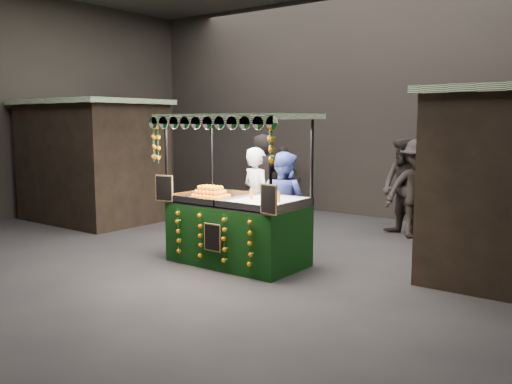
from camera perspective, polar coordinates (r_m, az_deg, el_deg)
The scene contains 11 objects.
ground at distance 8.70m, azimuth -4.28°, elevation -6.93°, with size 12.00×12.00×0.00m, color black.
market_hall at distance 8.52m, azimuth -4.51°, elevation 15.69°, with size 12.10×10.10×5.05m.
neighbour_stall_left at distance 12.41m, azimuth -16.69°, elevation 3.20°, with size 3.00×2.20×2.60m.
juice_stall at distance 8.22m, azimuth -2.01°, elevation -2.76°, with size 2.33×1.37×2.26m.
vendor_grey at distance 9.02m, azimuth 0.09°, elevation -0.80°, with size 0.73×0.59×1.73m.
vendor_blue at distance 8.75m, azimuth 2.92°, elevation -1.25°, with size 0.88×0.72×1.67m.
shopper_0 at distance 12.74m, azimuth -13.07°, elevation 1.46°, with size 0.76×0.70×1.74m.
shopper_1 at distance 10.54m, azimuth 15.13°, elevation 0.47°, with size 1.12×1.03×1.85m.
shopper_2 at distance 12.72m, azimuth 2.86°, elevation 1.24°, with size 0.94×0.43×1.57m.
shopper_3 at distance 10.49m, azimuth 16.44°, elevation 0.32°, with size 1.33×1.28×1.82m.
shopper_4 at distance 12.69m, azimuth 0.70°, elevation 1.89°, with size 1.07×0.90×1.86m.
Camera 1 is at (5.58, -6.33, 2.16)m, focal length 38.32 mm.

